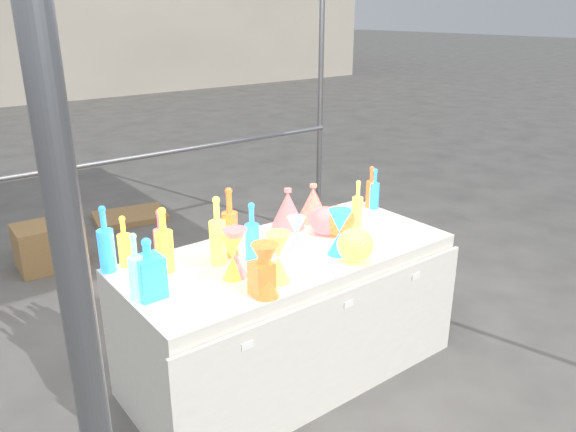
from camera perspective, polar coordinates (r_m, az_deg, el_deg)
ground at (r=3.39m, az=0.00°, el=-15.25°), size 80.00×80.00×0.00m
display_table at (r=3.18m, az=0.10°, el=-9.83°), size 1.84×0.83×0.75m
cardboard_box_closed at (r=4.91m, az=-23.05°, el=-2.75°), size 0.51×0.38×0.36m
cardboard_box_flat at (r=5.79m, az=-15.73°, el=-0.04°), size 0.76×0.61×0.06m
bottle_0 at (r=2.91m, az=-16.28°, el=-2.48°), size 0.07×0.07×0.27m
bottle_1 at (r=2.87m, az=-18.05°, el=-2.22°), size 0.08×0.08×0.34m
bottle_2 at (r=2.91m, az=-5.93°, el=-0.62°), size 0.10×0.10×0.37m
bottle_3 at (r=2.88m, az=-12.77°, el=-2.07°), size 0.10×0.10×0.30m
bottle_4 at (r=2.82m, az=-7.18°, el=-1.48°), size 0.11×0.11×0.36m
bottle_5 at (r=2.56m, az=-15.20°, el=-4.97°), size 0.07×0.07×0.32m
bottle_6 at (r=2.79m, az=-12.48°, el=-2.38°), size 0.11×0.11×0.33m
bottle_7 at (r=2.84m, az=-3.69°, el=-1.68°), size 0.08×0.08×0.32m
decanter_1 at (r=2.52m, az=-2.70°, el=-5.45°), size 0.10×0.10×0.25m
decanter_2 at (r=2.57m, az=-13.99°, el=-5.12°), size 0.12×0.12×0.29m
hourglass_0 at (r=2.51m, az=-2.30°, el=-5.55°), size 0.14×0.14×0.25m
hourglass_1 at (r=2.70m, az=-5.39°, el=-3.76°), size 0.15×0.15×0.24m
hourglass_2 at (r=2.64m, az=-1.01°, el=-4.23°), size 0.15×0.15×0.24m
hourglass_3 at (r=2.97m, az=0.87°, el=-1.87°), size 0.10×0.10×0.19m
hourglass_4 at (r=2.69m, az=-5.65°, el=-4.28°), size 0.11×0.11×0.21m
hourglass_5 at (r=2.94m, az=5.24°, el=-1.65°), size 0.13×0.13×0.25m
globe_0 at (r=2.90m, az=6.88°, el=-3.19°), size 0.20×0.20×0.14m
globe_1 at (r=2.89m, az=6.85°, el=-3.12°), size 0.20×0.20×0.15m
globe_2 at (r=3.21m, az=5.16°, el=-0.61°), size 0.24×0.24×0.16m
globe_3 at (r=3.22m, az=3.81°, el=-0.63°), size 0.19×0.19×0.15m
lampshade_1 at (r=3.41m, az=2.57°, el=1.41°), size 0.20×0.20×0.23m
lampshade_2 at (r=3.30m, az=-0.02°, el=0.82°), size 0.26×0.26×0.24m
bottle_8 at (r=3.65m, az=8.80°, el=2.76°), size 0.07×0.07×0.27m
bottle_9 at (r=3.67m, az=8.43°, el=2.94°), size 0.07×0.07×0.28m
bottle_11 at (r=3.32m, az=7.08°, el=1.25°), size 0.07×0.07×0.29m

